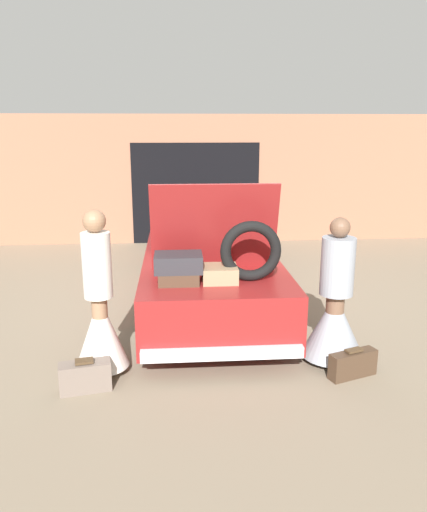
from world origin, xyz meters
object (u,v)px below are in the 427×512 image
object	(u,v)px
person_right	(335,313)
suitcase_beside_left_person	(85,376)
person_left	(100,317)
suitcase_beside_right_person	(353,364)
car	(206,258)

from	to	relation	value
person_right	suitcase_beside_left_person	bearing A→B (deg)	89.72
person_left	person_right	size ratio (longest dim) A/B	1.08
suitcase_beside_right_person	person_right	bearing A→B (deg)	106.07
person_right	suitcase_beside_left_person	world-z (taller)	person_right
person_left	suitcase_beside_right_person	world-z (taller)	person_left
person_left	person_right	distance (m)	2.50
person_left	suitcase_beside_left_person	bearing A→B (deg)	-25.70
car	person_right	bearing A→B (deg)	-61.75
car	suitcase_beside_right_person	xyz separation A→B (m)	(1.36, -2.69, -0.46)
person_left	suitcase_beside_left_person	distance (m)	0.61
car	suitcase_beside_right_person	distance (m)	3.05
suitcase_beside_right_person	car	bearing A→B (deg)	116.73
suitcase_beside_right_person	person_left	bearing A→B (deg)	173.64
person_right	person_left	bearing A→B (deg)	81.99
suitcase_beside_right_person	suitcase_beside_left_person	bearing A→B (deg)	-178.52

